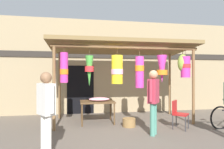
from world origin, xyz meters
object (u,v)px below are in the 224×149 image
object	(u,v)px
flower_heap_on_table	(100,99)
folding_chair	(178,112)
wicker_basket_by_table	(129,122)
display_table	(97,103)
shopper_by_bananas	(46,106)
vendor_in_orange	(153,96)

from	to	relation	value
flower_heap_on_table	folding_chair	world-z (taller)	flower_heap_on_table
folding_chair	wicker_basket_by_table	xyz separation A→B (m)	(-1.39, 0.48, -0.37)
display_table	shopper_by_bananas	size ratio (longest dim) A/B	0.67
display_table	wicker_basket_by_table	world-z (taller)	display_table
folding_chair	vendor_in_orange	size ratio (longest dim) A/B	0.48
display_table	folding_chair	xyz separation A→B (m)	(2.32, -1.09, -0.16)
wicker_basket_by_table	vendor_in_orange	size ratio (longest dim) A/B	0.23
folding_chair	vendor_in_orange	xyz separation A→B (m)	(-0.96, -0.45, 0.53)
display_table	wicker_basket_by_table	xyz separation A→B (m)	(0.93, -0.61, -0.53)
folding_chair	wicker_basket_by_table	bearing A→B (deg)	161.02
shopper_by_bananas	flower_heap_on_table	bearing A→B (deg)	61.79
wicker_basket_by_table	shopper_by_bananas	bearing A→B (deg)	-139.60
display_table	flower_heap_on_table	xyz separation A→B (m)	(0.08, 0.02, 0.14)
wicker_basket_by_table	display_table	bearing A→B (deg)	146.85
folding_chair	shopper_by_bananas	xyz separation A→B (m)	(-3.58, -1.38, 0.49)
flower_heap_on_table	display_table	bearing A→B (deg)	-164.63
wicker_basket_by_table	vendor_in_orange	xyz separation A→B (m)	(0.43, -0.93, 0.90)
flower_heap_on_table	vendor_in_orange	world-z (taller)	vendor_in_orange
vendor_in_orange	shopper_by_bananas	xyz separation A→B (m)	(-2.62, -0.93, -0.04)
display_table	wicker_basket_by_table	bearing A→B (deg)	-33.15
flower_heap_on_table	wicker_basket_by_table	bearing A→B (deg)	-36.55
folding_chair	vendor_in_orange	world-z (taller)	vendor_in_orange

